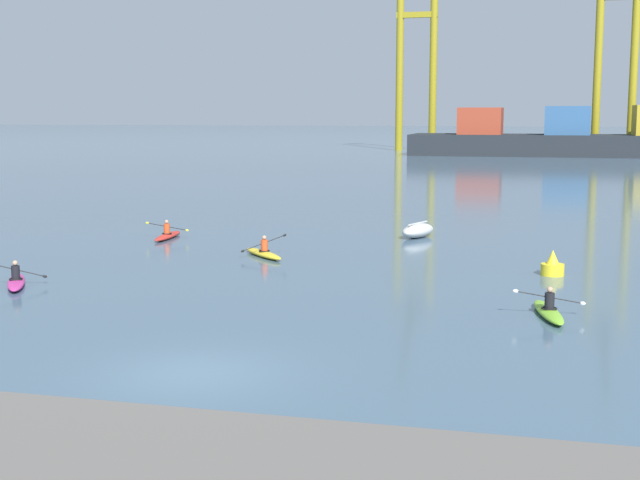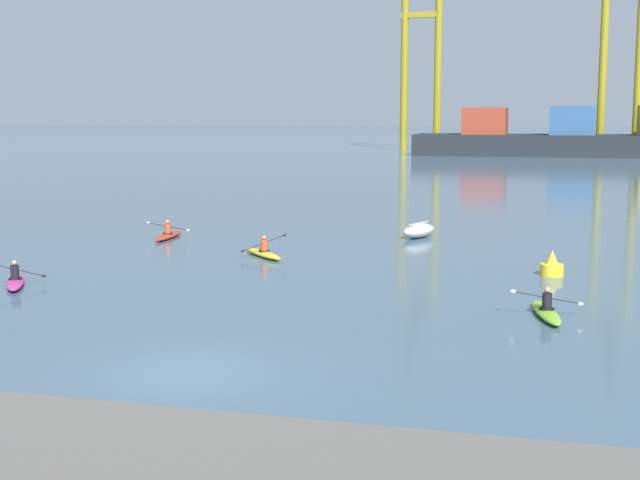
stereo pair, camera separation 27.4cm
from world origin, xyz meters
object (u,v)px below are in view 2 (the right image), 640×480
object	(u,v)px
gantry_crane_west	(421,41)
kayak_lime	(546,311)
capsized_dinghy	(419,231)
kayak_yellow	(263,253)
channel_buoy	(552,266)
gantry_crane_west_mid	(623,31)
kayak_red	(168,235)
kayak_magenta	(15,281)
container_barge	(572,138)

from	to	relation	value
gantry_crane_west	kayak_lime	xyz separation A→B (m)	(21.31, -118.62, -17.63)
capsized_dinghy	kayak_yellow	size ratio (longest dim) A/B	0.97
kayak_lime	kayak_yellow	world-z (taller)	kayak_yellow
channel_buoy	kayak_lime	xyz separation A→B (m)	(-0.15, -7.27, -0.19)
gantry_crane_west_mid	kayak_yellow	size ratio (longest dim) A/B	12.38
capsized_dinghy	kayak_lime	bearing A→B (deg)	-68.82
gantry_crane_west	gantry_crane_west_mid	distance (m)	31.03
channel_buoy	kayak_yellow	bearing A→B (deg)	172.90
gantry_crane_west_mid	kayak_lime	distance (m)	117.38
gantry_crane_west_mid	kayak_red	xyz separation A→B (m)	(-28.10, -102.55, -18.18)
kayak_lime	kayak_red	bearing A→B (deg)	144.92
kayak_red	kayak_lime	size ratio (longest dim) A/B	1.00
kayak_lime	gantry_crane_west	bearing A→B (deg)	100.19
capsized_dinghy	channel_buoy	distance (m)	11.36
kayak_red	kayak_magenta	xyz separation A→B (m)	(-0.31, -12.76, 0.00)
capsized_dinghy	kayak_red	size ratio (longest dim) A/B	0.82
kayak_red	capsized_dinghy	bearing A→B (deg)	16.21
gantry_crane_west	channel_buoy	size ratio (longest dim) A/B	37.24
container_barge	kayak_yellow	world-z (taller)	container_barge
gantry_crane_west_mid	capsized_dinghy	size ratio (longest dim) A/B	12.83
kayak_lime	kayak_magenta	bearing A→B (deg)	179.22
gantry_crane_west	kayak_magenta	distance (m)	119.69
channel_buoy	container_barge	bearing A→B (deg)	88.57
container_barge	kayak_red	size ratio (longest dim) A/B	13.13
gantry_crane_west	kayak_yellow	world-z (taller)	gantry_crane_west
gantry_crane_west_mid	kayak_magenta	xyz separation A→B (m)	(-28.41, -115.31, -18.18)
channel_buoy	kayak_magenta	xyz separation A→B (m)	(-19.00, -7.01, -0.19)
kayak_red	kayak_magenta	size ratio (longest dim) A/B	1.06
gantry_crane_west_mid	capsized_dinghy	xyz separation A→B (m)	(-15.97, -99.02, -18.00)
gantry_crane_west	kayak_magenta	bearing A→B (deg)	-88.81
gantry_crane_west	kayak_red	distance (m)	107.10
gantry_crane_west	gantry_crane_west_mid	world-z (taller)	gantry_crane_west
kayak_lime	kayak_yellow	distance (m)	14.98
kayak_magenta	container_barge	bearing A→B (deg)	78.64
gantry_crane_west	capsized_dinghy	size ratio (longest dim) A/B	13.21
gantry_crane_west_mid	channel_buoy	bearing A→B (deg)	-94.97
gantry_crane_west	channel_buoy	distance (m)	114.73
gantry_crane_west	kayak_yellow	bearing A→B (deg)	-85.22
channel_buoy	kayak_yellow	xyz separation A→B (m)	(-12.27, 1.53, -0.19)
container_barge	kayak_red	world-z (taller)	container_barge
gantry_crane_west	channel_buoy	world-z (taller)	gantry_crane_west
container_barge	kayak_red	xyz separation A→B (m)	(-21.18, -94.19, -2.38)
container_barge	capsized_dinghy	xyz separation A→B (m)	(-9.05, -90.67, -2.20)
kayak_lime	container_barge	bearing A→B (deg)	88.59
gantry_crane_west_mid	capsized_dinghy	distance (m)	101.91
gantry_crane_west	kayak_red	bearing A→B (deg)	-88.50
channel_buoy	kayak_magenta	bearing A→B (deg)	-159.74
capsized_dinghy	kayak_red	bearing A→B (deg)	-163.79
container_barge	kayak_yellow	xyz separation A→B (m)	(-14.76, -98.41, -2.38)
channel_buoy	kayak_yellow	distance (m)	12.37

